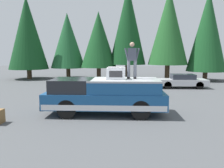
# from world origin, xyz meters

# --- Properties ---
(ground_plane) EXTENTS (90.00, 90.00, 0.00)m
(ground_plane) POSITION_xyz_m (0.00, 0.00, 0.00)
(ground_plane) COLOR #4C4F51
(pickup_truck) EXTENTS (2.01, 5.54, 1.65)m
(pickup_truck) POSITION_xyz_m (-0.36, 0.51, 0.87)
(pickup_truck) COLOR navy
(pickup_truck) RESTS_ON ground
(compressor_unit) EXTENTS (0.65, 0.84, 0.56)m
(compressor_unit) POSITION_xyz_m (-0.41, 0.01, 1.93)
(compressor_unit) COLOR silver
(compressor_unit) RESTS_ON pickup_truck
(person_on_truck_bed) EXTENTS (0.29, 0.72, 1.69)m
(person_on_truck_bed) POSITION_xyz_m (-0.14, -0.73, 2.55)
(person_on_truck_bed) COLOR #4C515B
(person_on_truck_bed) RESTS_ON pickup_truck
(parked_car_silver) EXTENTS (1.64, 4.10, 1.16)m
(parked_car_silver) POSITION_xyz_m (8.14, -5.26, 0.58)
(parked_car_silver) COLOR silver
(parked_car_silver) RESTS_ON ground
(conifer_far_left) EXTENTS (4.06, 4.06, 9.51)m
(conifer_far_left) POSITION_xyz_m (13.76, -9.24, 5.25)
(conifer_far_left) COLOR #4C3826
(conifer_far_left) RESTS_ON ground
(conifer_left) EXTENTS (4.29, 4.29, 9.83)m
(conifer_left) POSITION_xyz_m (14.09, -5.22, 5.75)
(conifer_left) COLOR #4C3826
(conifer_left) RESTS_ON ground
(conifer_center_left) EXTENTS (4.16, 4.16, 10.60)m
(conifer_center_left) POSITION_xyz_m (15.12, -0.83, 6.13)
(conifer_center_left) COLOR #4C3826
(conifer_center_left) RESTS_ON ground
(conifer_center_right) EXTENTS (4.10, 4.10, 7.63)m
(conifer_center_right) POSITION_xyz_m (14.93, 2.49, 4.47)
(conifer_center_right) COLOR #4C3826
(conifer_center_right) RESTS_ON ground
(conifer_right) EXTENTS (4.07, 4.07, 7.66)m
(conifer_right) POSITION_xyz_m (15.72, 6.27, 4.43)
(conifer_right) COLOR #4C3826
(conifer_right) RESTS_ON ground
(conifer_far_right) EXTENTS (4.43, 4.43, 9.30)m
(conifer_far_right) POSITION_xyz_m (14.46, 10.55, 5.21)
(conifer_far_right) COLOR #4C3826
(conifer_far_right) RESTS_ON ground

